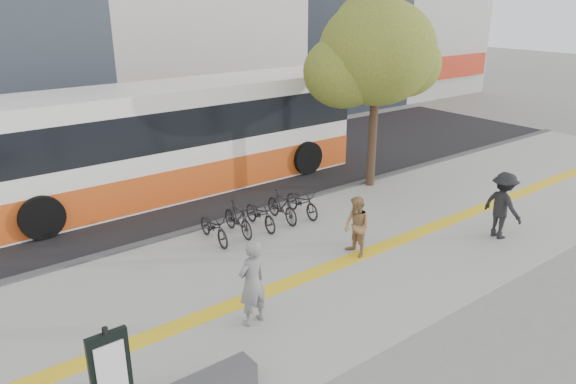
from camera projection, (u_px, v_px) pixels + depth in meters
ground at (290, 316)px, 11.19m from camera, size 120.00×120.00×0.00m
sidewalk at (250, 286)px, 12.30m from camera, size 40.00×7.00×0.08m
tactile_strip at (263, 293)px, 11.91m from camera, size 40.00×0.45×0.01m
street at (125, 196)px, 17.88m from camera, size 40.00×8.00×0.06m
curb at (180, 234)px, 14.89m from camera, size 40.00×0.25×0.14m
street_tree at (374, 55)px, 17.35m from camera, size 4.40×3.80×6.31m
bus at (173, 142)px, 17.86m from camera, size 13.33×3.16×3.55m
bicycle_row at (261, 213)px, 15.17m from camera, size 3.70×1.63×0.93m
seated_woman at (252, 283)px, 10.55m from camera, size 0.71×0.51×1.81m
pedestrian_tan at (357, 227)px, 13.43m from camera, size 0.66×0.81×1.55m
pedestrian_dark at (503, 205)px, 14.40m from camera, size 0.88×1.29×1.85m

